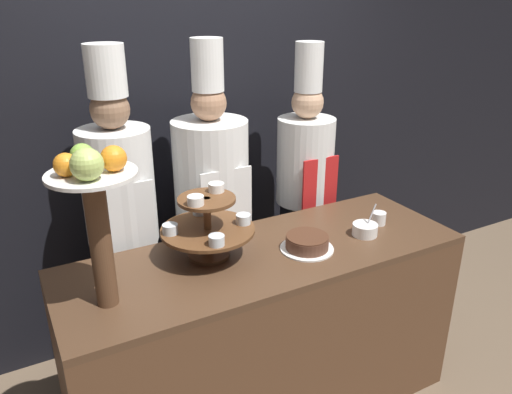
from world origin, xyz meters
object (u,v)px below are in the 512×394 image
Objects in this scene: cake_round at (307,243)px; chef_center_right at (304,184)px; serving_bowl_near at (365,229)px; chef_center_left at (212,200)px; tiered_stand at (208,224)px; fruit_pedestal at (95,200)px; cup_white at (379,218)px; chef_left at (122,213)px.

cake_round is 0.77m from chef_center_right.
serving_bowl_near is 0.09× the size of chef_center_right.
tiered_stand is at bearing -115.80° from chef_center_left.
fruit_pedestal reaches higher than cup_white.
fruit_pedestal is at bearing -154.54° from chef_center_right.
chef_center_left is (0.23, 0.48, -0.11)m from tiered_stand.
chef_center_right is at bearing 0.00° from chef_left.
serving_bowl_near reaches higher than cup_white.
chef_center_right is at bearing 97.87° from cup_white.
chef_center_left is (-0.21, 0.65, 0.03)m from cake_round.
fruit_pedestal is 0.36× the size of chef_center_right.
fruit_pedestal reaches higher than tiered_stand.
chef_left reaches higher than cake_round.
cake_round is at bearing -122.69° from chef_center_right.
tiered_stand is 2.69× the size of serving_bowl_near.
chef_center_right reaches higher than serving_bowl_near.
serving_bowl_near is at bearing -31.64° from chef_left.
tiered_stand is 0.82m from serving_bowl_near.
fruit_pedestal reaches higher than serving_bowl_near.
chef_left reaches higher than serving_bowl_near.
chef_left is (-0.72, 0.65, 0.06)m from cake_round.
chef_center_left is (0.51, -0.00, -0.03)m from chef_left.
tiered_stand is at bearing 167.18° from serving_bowl_near.
chef_center_left is 1.02× the size of chef_center_right.
tiered_stand is 0.96m from cup_white.
chef_left is at bearing 154.12° from cup_white.
serving_bowl_near is (1.30, -0.01, -0.42)m from fruit_pedestal.
fruit_pedestal is 8.90× the size of cup_white.
chef_center_right reaches higher than cake_round.
fruit_pedestal is 0.35× the size of chef_center_left.
cup_white is (0.94, -0.11, -0.13)m from tiered_stand.
chef_center_right reaches higher than cup_white.
chef_center_left is (-0.71, 0.59, 0.03)m from cup_white.
serving_bowl_near is at bearing -49.74° from chef_center_left.
chef_center_right is (0.63, 0.00, -0.01)m from chef_center_left.
cake_round is at bearing -71.91° from chef_center_left.
serving_bowl_near is 0.87m from chef_center_left.
tiered_stand is 1.69× the size of cake_round.
cake_round is (0.95, 0.00, -0.42)m from fruit_pedestal.
chef_center_right is (-0.08, 0.59, 0.02)m from cup_white.
fruit_pedestal is 4.10× the size of serving_bowl_near.
chef_center_left is at bearing 64.20° from tiered_stand.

